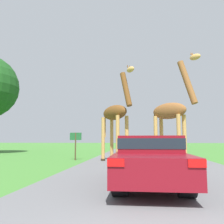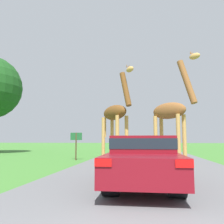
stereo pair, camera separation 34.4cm
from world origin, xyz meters
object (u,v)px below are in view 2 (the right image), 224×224
Objects in this scene: car_lead_maroon at (143,158)px; car_queue_left at (161,144)px; sign_post at (76,141)px; giraffe_near_road at (116,116)px; car_queue_right at (139,144)px; giraffe_companion at (172,114)px.

car_lead_maroon reaches higher than car_queue_left.
sign_post reaches higher than car_lead_maroon.
car_lead_maroon is 19.71m from car_queue_left.
giraffe_near_road is 1.14× the size of car_queue_right.
giraffe_near_road reaches higher than car_queue_left.
giraffe_near_road is 1.09× the size of car_lead_maroon.
sign_post is at bearing -62.56° from giraffe_companion.
giraffe_companion is at bearing -91.64° from car_queue_left.
car_queue_right is at bearing -136.18° from giraffe_near_road.
car_queue_right is at bearing 91.30° from car_lead_maroon.
giraffe_companion is 14.09m from car_queue_left.
car_queue_left is (3.38, 13.23, -1.81)m from giraffe_near_road.
giraffe_near_road is at bearing 103.13° from car_lead_maroon.
car_queue_right is 0.99× the size of car_queue_left.
giraffe_near_road is 1.12× the size of car_queue_left.
giraffe_near_road is 13.78m from car_queue_left.
car_queue_right is 8.73m from sign_post.
giraffe_companion is 1.21× the size of car_queue_right.
car_queue_left is 13.78m from sign_post.
giraffe_near_road is 3.18× the size of sign_post.
giraffe_near_road is 3.06m from giraffe_companion.
car_lead_maroon is 8.19m from sign_post.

